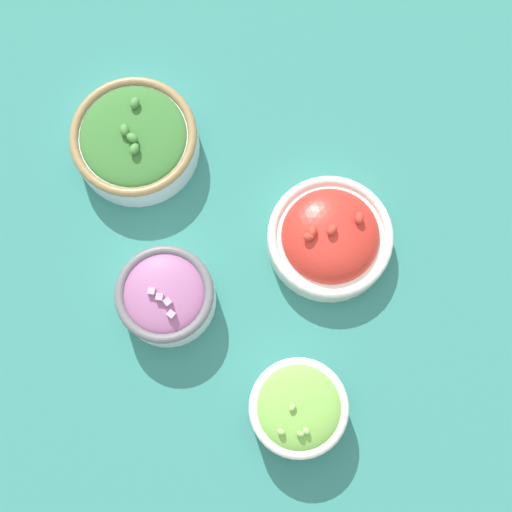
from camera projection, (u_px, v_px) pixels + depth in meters
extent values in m
plane|color=#337F75|center=(256.00, 261.00, 0.93)|extent=(3.00, 3.00, 0.00)
cylinder|color=#B2C1CC|center=(296.00, 409.00, 0.86)|extent=(0.12, 0.12, 0.05)
torus|color=silver|center=(297.00, 408.00, 0.83)|extent=(0.12, 0.12, 0.01)
ellipsoid|color=#7ABC4C|center=(297.00, 408.00, 0.83)|extent=(0.10, 0.10, 0.03)
ellipsoid|color=#99D166|center=(281.00, 432.00, 0.81)|extent=(0.01, 0.01, 0.01)
ellipsoid|color=#99D166|center=(292.00, 407.00, 0.81)|extent=(0.01, 0.01, 0.01)
ellipsoid|color=#99D166|center=(300.00, 434.00, 0.81)|extent=(0.01, 0.01, 0.01)
ellipsoid|color=#99D166|center=(304.00, 431.00, 0.81)|extent=(0.01, 0.01, 0.01)
cylinder|color=silver|center=(328.00, 236.00, 0.92)|extent=(0.16, 0.16, 0.03)
torus|color=silver|center=(329.00, 233.00, 0.90)|extent=(0.16, 0.16, 0.01)
ellipsoid|color=red|center=(329.00, 233.00, 0.90)|extent=(0.13, 0.13, 0.05)
ellipsoid|color=red|center=(359.00, 218.00, 0.88)|extent=(0.02, 0.02, 0.01)
ellipsoid|color=red|center=(310.00, 240.00, 0.87)|extent=(0.01, 0.02, 0.01)
ellipsoid|color=red|center=(312.00, 231.00, 0.87)|extent=(0.02, 0.02, 0.01)
ellipsoid|color=red|center=(333.00, 233.00, 0.87)|extent=(0.02, 0.02, 0.01)
cylinder|color=silver|center=(136.00, 142.00, 0.94)|extent=(0.17, 0.17, 0.04)
torus|color=#997A4C|center=(133.00, 136.00, 0.92)|extent=(0.17, 0.17, 0.01)
ellipsoid|color=#387533|center=(133.00, 136.00, 0.92)|extent=(0.14, 0.14, 0.02)
ellipsoid|color=#47893D|center=(132.00, 138.00, 0.90)|extent=(0.02, 0.02, 0.01)
ellipsoid|color=#47893D|center=(134.00, 149.00, 0.90)|extent=(0.02, 0.02, 0.01)
ellipsoid|color=#47893D|center=(135.00, 103.00, 0.91)|extent=(0.02, 0.02, 0.01)
ellipsoid|color=#47893D|center=(124.00, 130.00, 0.90)|extent=(0.02, 0.01, 0.01)
cylinder|color=white|center=(167.00, 297.00, 0.89)|extent=(0.12, 0.12, 0.05)
torus|color=slate|center=(164.00, 294.00, 0.87)|extent=(0.12, 0.12, 0.01)
ellipsoid|color=#9E5B8E|center=(164.00, 294.00, 0.87)|extent=(0.10, 0.10, 0.02)
cube|color=#C699C1|center=(152.00, 291.00, 0.85)|extent=(0.01, 0.01, 0.01)
cube|color=#C699C1|center=(168.00, 302.00, 0.85)|extent=(0.01, 0.01, 0.01)
cube|color=#C699C1|center=(159.00, 297.00, 0.85)|extent=(0.01, 0.01, 0.01)
cube|color=#C699C1|center=(171.00, 314.00, 0.85)|extent=(0.01, 0.01, 0.01)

